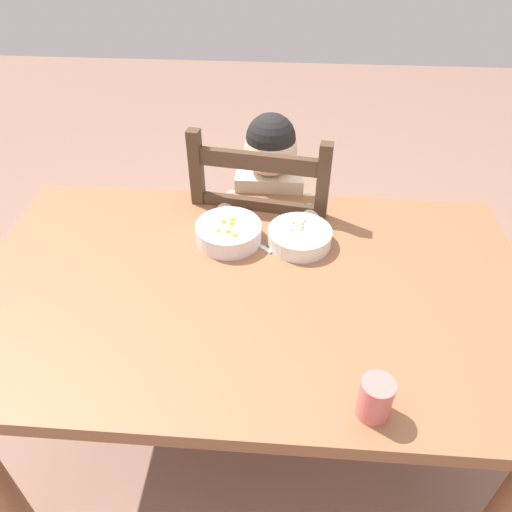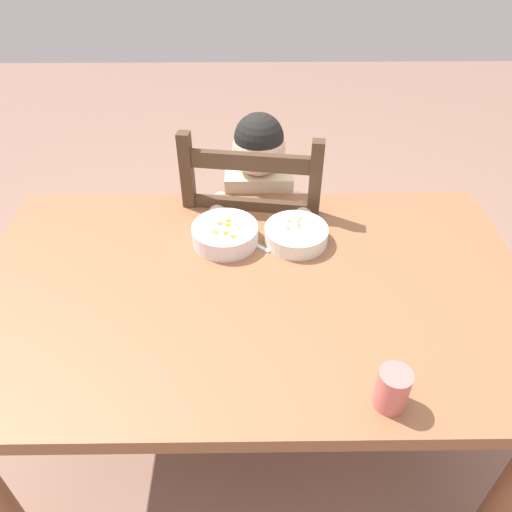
{
  "view_description": "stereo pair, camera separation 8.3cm",
  "coord_description": "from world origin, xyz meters",
  "px_view_note": "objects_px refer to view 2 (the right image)",
  "views": [
    {
      "loc": [
        0.08,
        -0.9,
        1.58
      ],
      "look_at": [
        0.01,
        0.05,
        0.79
      ],
      "focal_mm": 34.16,
      "sensor_mm": 36.0,
      "label": 1
    },
    {
      "loc": [
        0.0,
        -0.9,
        1.58
      ],
      "look_at": [
        0.01,
        0.05,
        0.79
      ],
      "focal_mm": 34.16,
      "sensor_mm": 36.0,
      "label": 2
    }
  ],
  "objects_px": {
    "dining_chair": "(256,249)",
    "bowl_of_peas": "(296,234)",
    "dining_table": "(251,312)",
    "bowl_of_carrots": "(225,234)",
    "drinking_cup": "(392,389)",
    "spoon": "(243,238)",
    "child_figure": "(258,210)"
  },
  "relations": [
    {
      "from": "dining_chair",
      "to": "spoon",
      "type": "bearing_deg",
      "value": -98.18
    },
    {
      "from": "drinking_cup",
      "to": "child_figure",
      "type": "bearing_deg",
      "value": 106.61
    },
    {
      "from": "dining_chair",
      "to": "drinking_cup",
      "type": "height_order",
      "value": "dining_chair"
    },
    {
      "from": "dining_table",
      "to": "drinking_cup",
      "type": "height_order",
      "value": "drinking_cup"
    },
    {
      "from": "dining_table",
      "to": "bowl_of_peas",
      "type": "relative_size",
      "value": 8.06
    },
    {
      "from": "child_figure",
      "to": "bowl_of_carrots",
      "type": "height_order",
      "value": "child_figure"
    },
    {
      "from": "dining_table",
      "to": "dining_chair",
      "type": "height_order",
      "value": "dining_chair"
    },
    {
      "from": "dining_table",
      "to": "dining_chair",
      "type": "bearing_deg",
      "value": 87.78
    },
    {
      "from": "dining_table",
      "to": "dining_chair",
      "type": "xyz_separation_m",
      "value": [
        0.02,
        0.48,
        -0.17
      ]
    },
    {
      "from": "bowl_of_peas",
      "to": "drinking_cup",
      "type": "height_order",
      "value": "drinking_cup"
    },
    {
      "from": "spoon",
      "to": "bowl_of_peas",
      "type": "bearing_deg",
      "value": -4.03
    },
    {
      "from": "child_figure",
      "to": "dining_table",
      "type": "bearing_deg",
      "value": -93.18
    },
    {
      "from": "bowl_of_carrots",
      "to": "drinking_cup",
      "type": "height_order",
      "value": "drinking_cup"
    },
    {
      "from": "dining_table",
      "to": "drinking_cup",
      "type": "xyz_separation_m",
      "value": [
        0.27,
        -0.35,
        0.15
      ]
    },
    {
      "from": "bowl_of_peas",
      "to": "bowl_of_carrots",
      "type": "distance_m",
      "value": 0.2
    },
    {
      "from": "bowl_of_carrots",
      "to": "spoon",
      "type": "height_order",
      "value": "bowl_of_carrots"
    },
    {
      "from": "bowl_of_carrots",
      "to": "drinking_cup",
      "type": "relative_size",
      "value": 1.97
    },
    {
      "from": "dining_chair",
      "to": "dining_table",
      "type": "bearing_deg",
      "value": -92.22
    },
    {
      "from": "dining_table",
      "to": "bowl_of_peas",
      "type": "height_order",
      "value": "bowl_of_peas"
    },
    {
      "from": "bowl_of_peas",
      "to": "drinking_cup",
      "type": "xyz_separation_m",
      "value": [
        0.14,
        -0.53,
        0.02
      ]
    },
    {
      "from": "child_figure",
      "to": "bowl_of_peas",
      "type": "xyz_separation_m",
      "value": [
        0.1,
        -0.29,
        0.12
      ]
    },
    {
      "from": "dining_chair",
      "to": "bowl_of_peas",
      "type": "height_order",
      "value": "dining_chair"
    },
    {
      "from": "dining_table",
      "to": "bowl_of_peas",
      "type": "xyz_separation_m",
      "value": [
        0.13,
        0.18,
        0.13
      ]
    },
    {
      "from": "dining_chair",
      "to": "bowl_of_peas",
      "type": "bearing_deg",
      "value": -70.32
    },
    {
      "from": "dining_table",
      "to": "child_figure",
      "type": "distance_m",
      "value": 0.47
    },
    {
      "from": "bowl_of_peas",
      "to": "spoon",
      "type": "xyz_separation_m",
      "value": [
        -0.15,
        0.01,
        -0.02
      ]
    },
    {
      "from": "dining_chair",
      "to": "spoon",
      "type": "xyz_separation_m",
      "value": [
        -0.04,
        -0.29,
        0.27
      ]
    },
    {
      "from": "bowl_of_carrots",
      "to": "child_figure",
      "type": "bearing_deg",
      "value": 71.23
    },
    {
      "from": "dining_table",
      "to": "spoon",
      "type": "bearing_deg",
      "value": 96.91
    },
    {
      "from": "dining_table",
      "to": "drinking_cup",
      "type": "relative_size",
      "value": 15.35
    },
    {
      "from": "bowl_of_peas",
      "to": "bowl_of_carrots",
      "type": "relative_size",
      "value": 0.96
    },
    {
      "from": "dining_chair",
      "to": "spoon",
      "type": "height_order",
      "value": "dining_chair"
    }
  ]
}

